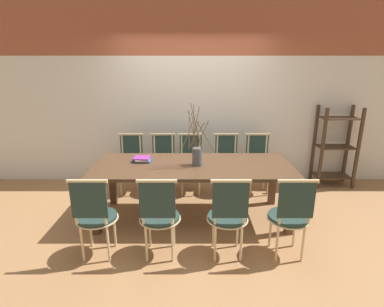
{
  "coord_description": "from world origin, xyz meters",
  "views": [
    {
      "loc": [
        -0.01,
        -3.68,
        2.01
      ],
      "look_at": [
        0.0,
        0.0,
        0.9
      ],
      "focal_mm": 28.0,
      "sensor_mm": 36.0,
      "label": 1
    }
  ],
  "objects_px": {
    "chair_near_center": "(228,214)",
    "book_stack": "(142,159)",
    "chair_far_center": "(190,161)",
    "shelving_rack": "(334,147)",
    "vase_centerpiece": "(196,155)",
    "dining_table": "(192,171)"
  },
  "relations": [
    {
      "from": "chair_near_center",
      "to": "book_stack",
      "type": "bearing_deg",
      "value": 135.76
    },
    {
      "from": "dining_table",
      "to": "vase_centerpiece",
      "type": "height_order",
      "value": "vase_centerpiece"
    },
    {
      "from": "chair_near_center",
      "to": "vase_centerpiece",
      "type": "height_order",
      "value": "vase_centerpiece"
    },
    {
      "from": "chair_near_center",
      "to": "vase_centerpiece",
      "type": "relative_size",
      "value": 1.17
    },
    {
      "from": "dining_table",
      "to": "shelving_rack",
      "type": "bearing_deg",
      "value": 25.73
    },
    {
      "from": "dining_table",
      "to": "chair_near_center",
      "type": "height_order",
      "value": "chair_near_center"
    },
    {
      "from": "chair_far_center",
      "to": "vase_centerpiece",
      "type": "xyz_separation_m",
      "value": [
        0.09,
        -0.9,
        0.39
      ]
    },
    {
      "from": "shelving_rack",
      "to": "dining_table",
      "type": "bearing_deg",
      "value": -154.27
    },
    {
      "from": "chair_far_center",
      "to": "vase_centerpiece",
      "type": "bearing_deg",
      "value": 95.55
    },
    {
      "from": "book_stack",
      "to": "dining_table",
      "type": "bearing_deg",
      "value": -11.34
    },
    {
      "from": "chair_near_center",
      "to": "chair_far_center",
      "type": "distance_m",
      "value": 1.81
    },
    {
      "from": "chair_near_center",
      "to": "vase_centerpiece",
      "type": "distance_m",
      "value": 1.0
    },
    {
      "from": "dining_table",
      "to": "vase_centerpiece",
      "type": "relative_size",
      "value": 3.18
    },
    {
      "from": "dining_table",
      "to": "chair_far_center",
      "type": "bearing_deg",
      "value": 92.0
    },
    {
      "from": "chair_near_center",
      "to": "book_stack",
      "type": "relative_size",
      "value": 3.6
    },
    {
      "from": "chair_far_center",
      "to": "book_stack",
      "type": "bearing_deg",
      "value": 49.15
    },
    {
      "from": "chair_far_center",
      "to": "shelving_rack",
      "type": "bearing_deg",
      "value": -173.53
    },
    {
      "from": "chair_far_center",
      "to": "shelving_rack",
      "type": "xyz_separation_m",
      "value": [
        2.43,
        0.28,
        0.17
      ]
    },
    {
      "from": "chair_near_center",
      "to": "shelving_rack",
      "type": "height_order",
      "value": "shelving_rack"
    },
    {
      "from": "vase_centerpiece",
      "to": "shelving_rack",
      "type": "relative_size",
      "value": 0.6
    },
    {
      "from": "chair_near_center",
      "to": "chair_far_center",
      "type": "relative_size",
      "value": 1.0
    },
    {
      "from": "chair_near_center",
      "to": "chair_far_center",
      "type": "xyz_separation_m",
      "value": [
        -0.4,
        1.76,
        0.0
      ]
    }
  ]
}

